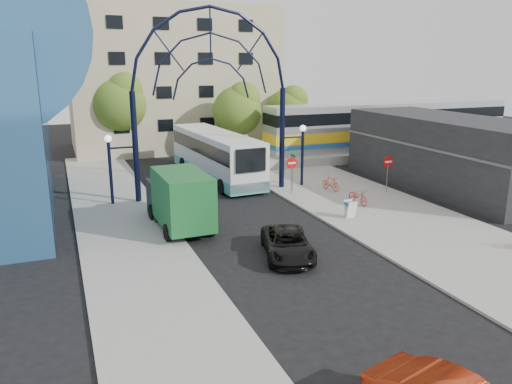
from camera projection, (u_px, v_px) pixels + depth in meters
name	position (u px, v px, depth m)	size (l,w,h in m)	color
ground	(312.00, 275.00, 21.01)	(120.00, 120.00, 0.00)	black
sidewalk_east	(406.00, 224.00, 27.46)	(8.00, 56.00, 0.12)	gray
plaza_west	(134.00, 247.00, 24.05)	(5.00, 50.00, 0.12)	gray
gateway_arch	(211.00, 64.00, 31.42)	(13.64, 0.44, 12.10)	black
stop_sign	(292.00, 166.00, 33.01)	(0.80, 0.07, 2.50)	slate
do_not_enter_sign	(388.00, 165.00, 33.44)	(0.76, 0.07, 2.48)	slate
street_name_sign	(293.00, 162.00, 33.66)	(0.70, 0.70, 2.80)	slate
sandwich_board	(350.00, 207.00, 28.20)	(0.55, 0.61, 0.99)	white
commercial_block_east	(447.00, 153.00, 35.10)	(6.00, 16.00, 5.00)	black
apartment_block	(171.00, 79.00, 51.38)	(20.00, 12.10, 14.00)	tan
train_platform	(389.00, 151.00, 47.85)	(32.00, 5.00, 0.80)	gray
train_car	(391.00, 125.00, 47.22)	(25.10, 3.05, 4.20)	#B7B7BC
tree_north_a	(239.00, 108.00, 45.34)	(4.48, 4.48, 7.00)	#382314
tree_north_b	(120.00, 101.00, 45.17)	(5.12, 5.12, 8.00)	#382314
tree_north_c	(289.00, 108.00, 49.37)	(4.16, 4.16, 6.50)	#382314
city_bus	(215.00, 155.00, 38.02)	(3.70, 13.02, 3.53)	silver
green_truck	(179.00, 199.00, 26.63)	(2.59, 6.43, 3.22)	black
black_suv	(287.00, 244.00, 22.84)	(2.07, 4.50, 1.25)	black
bike_near_a	(358.00, 196.00, 30.99)	(0.65, 1.86, 0.98)	red
bike_near_b	(331.00, 183.00, 34.25)	(0.48, 1.70, 1.02)	#DE4B2C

